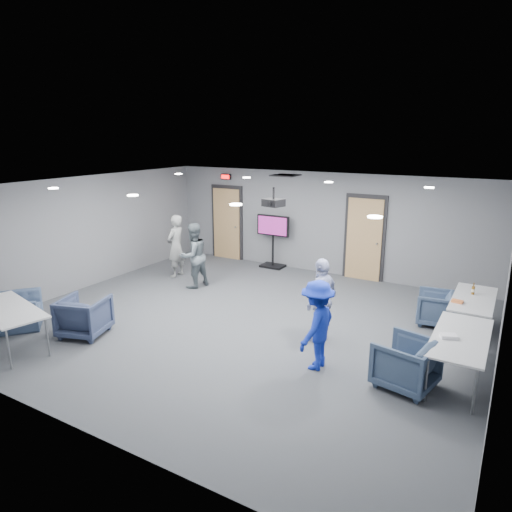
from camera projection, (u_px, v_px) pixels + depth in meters
The scene contains 27 objects.
floor at pixel (244, 322), 9.18m from camera, with size 9.00×9.00×0.00m, color #393D41.
ceiling at pixel (242, 187), 8.48m from camera, with size 9.00×9.00×0.00m, color silver.
wall_back at pixel (321, 223), 12.17m from camera, with size 9.00×0.02×2.70m, color slate.
wall_front at pixel (69, 332), 5.48m from camera, with size 9.00×0.02×2.70m, color slate.
wall_left at pixel (84, 233), 11.00m from camera, with size 0.02×8.00×2.70m, color slate.
wall_right at pixel (505, 297), 6.65m from camera, with size 0.02×8.00×2.70m, color slate.
door_left at pixel (227, 223), 13.66m from camera, with size 1.06×0.17×2.24m.
door_right at pixel (364, 239), 11.62m from camera, with size 1.06×0.17×2.24m.
exit_sign at pixel (226, 177), 13.28m from camera, with size 0.32×0.08×0.16m.
hvac_diffuser at pixel (286, 175), 11.06m from camera, with size 0.60×0.60×0.03m, color black.
downlights at pixel (242, 188), 8.48m from camera, with size 6.18×3.78×0.02m.
person_a at pixel (176, 246), 11.90m from camera, with size 0.60×0.39×1.64m, color gray.
person_b at pixel (193, 256), 11.08m from camera, with size 0.77×0.60×1.59m, color slate.
person_c at pixel (322, 300), 8.18m from camera, with size 0.91×0.38×1.55m, color #A9B1D9.
person_d at pixel (317, 325), 7.21m from camera, with size 0.95×0.54×1.47m, color #1A2FAA.
chair_right_a at pixel (436, 308), 8.99m from camera, with size 0.71×0.73×0.67m, color #3A4A64.
chair_right_b at pixel (406, 363), 6.74m from camera, with size 0.80×0.83×0.75m, color #384962.
chair_front_a at pixel (84, 316), 8.50m from camera, with size 0.79×0.82×0.74m, color #353E5B.
chair_front_b at pixel (17, 311), 8.88m from camera, with size 0.95×0.83×0.62m, color #3E4E6B.
table_right_a at pixel (473, 300), 8.42m from camera, with size 0.71×1.71×0.73m.
table_right_b at pixel (461, 339), 6.83m from camera, with size 0.78×1.86×0.73m.
table_front_left at pixel (7, 310), 7.93m from camera, with size 1.98×1.19×0.73m.
bottle_right at pixel (473, 290), 8.58m from camera, with size 0.06×0.06×0.23m.
snack_box at pixel (457, 301), 8.18m from camera, with size 0.19×0.13×0.04m, color orange.
wrapper at pixel (448, 336), 6.76m from camera, with size 0.23×0.16×0.05m, color white.
tv_stand at pixel (273, 238), 12.73m from camera, with size 0.97×0.46×1.49m.
projector at pixel (273, 202), 8.62m from camera, with size 0.41×0.38×0.36m.
Camera 1 is at (4.48, -7.25, 3.66)m, focal length 32.00 mm.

